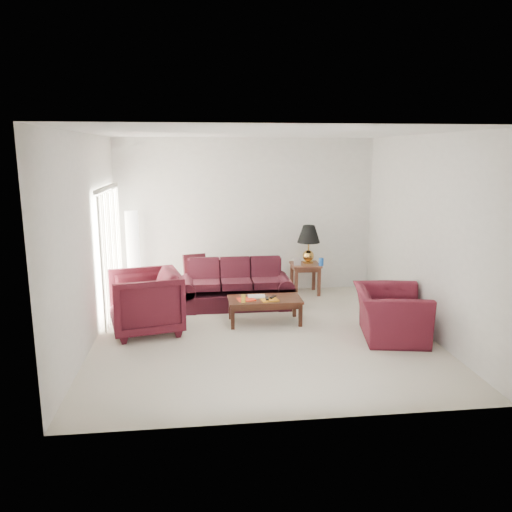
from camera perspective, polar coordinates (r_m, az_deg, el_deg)
The scene contains 19 objects.
floor at distance 7.72m, azimuth 0.75°, elevation -8.96°, with size 5.00×5.00×0.00m, color beige.
blinds at distance 8.74m, azimuth -16.32°, elevation 0.42°, with size 0.10×2.00×2.16m, color silver.
sofa at distance 8.93m, azimuth -2.32°, elevation -3.27°, with size 2.01×0.87×0.82m, color black, non-canonical shape.
throw_pillow at distance 9.36m, azimuth -7.03°, elevation -1.02°, with size 0.41×0.12×0.41m, color black.
end_table at distance 9.84m, azimuth 5.63°, elevation -2.57°, with size 0.55×0.55×0.60m, color #51241C, non-canonical shape.
table_lamp at distance 9.76m, azimuth 6.02°, elevation 1.34°, with size 0.44×0.44×0.74m, color gold, non-canonical shape.
clock at distance 9.60m, azimuth 4.75°, elevation -0.68°, with size 0.13×0.05×0.13m, color #BBBBC0.
blue_canister at distance 9.62m, azimuth 7.46°, elevation -0.68°, with size 0.09×0.09×0.15m, color #1B52B1.
picture_frame at distance 9.86m, azimuth 4.61°, elevation -0.24°, with size 0.14×0.02×0.17m, color silver.
floor_lamp at distance 9.56m, azimuth -13.86°, elevation 0.09°, with size 0.28×0.28×1.69m, color silver, non-canonical shape.
armchair_left at distance 7.87m, azimuth -12.54°, elevation -5.15°, with size 1.02×1.05×0.96m, color #3D0E17.
armchair_right at distance 7.75m, azimuth 15.09°, elevation -6.39°, with size 1.14×1.00×0.74m, color #47101B.
coffee_table at distance 8.16m, azimuth 1.00°, elevation -6.24°, with size 1.18×0.59×0.41m, color black, non-canonical shape.
magazine_red at distance 8.02m, azimuth -1.12°, elevation -4.98°, with size 0.28×0.21×0.02m, color red.
magazine_white at distance 8.17m, azimuth 0.07°, elevation -4.64°, with size 0.28×0.21×0.02m, color white.
magazine_orange at distance 7.99m, azimuth 1.57°, elevation -5.04°, with size 0.27×0.20×0.02m, color #B97415.
remote_a at distance 8.00m, azimuth 1.27°, elevation -4.86°, with size 0.05×0.17×0.02m, color black.
remote_b at distance 8.09m, azimuth 1.94°, elevation -4.68°, with size 0.05×0.16×0.02m, color black.
yellow_glass at distance 7.88m, azimuth -1.46°, elevation -4.87°, with size 0.07×0.07×0.12m, color gold.
Camera 1 is at (-0.94, -7.15, 2.75)m, focal length 35.00 mm.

